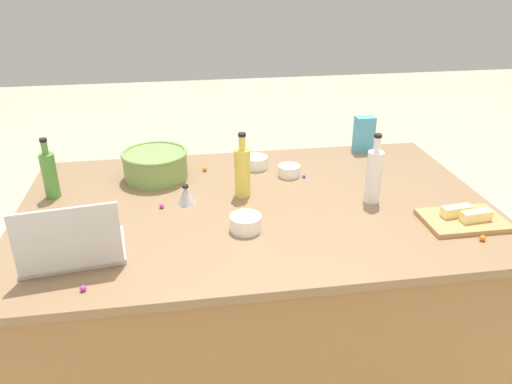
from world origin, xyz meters
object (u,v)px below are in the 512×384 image
(cutting_board, at_px, (463,220))
(bottle_oil, at_px, (242,171))
(bottle_olive, at_px, (50,174))
(laptop, at_px, (72,247))
(ramekin_small, at_px, (256,162))
(mixing_bowl_large, at_px, (155,164))
(bottle_vinegar, at_px, (374,175))
(butter_stick_left, at_px, (456,211))
(butter_stick_right, at_px, (476,216))
(kitchen_timer, at_px, (186,195))
(ramekin_wide, at_px, (289,171))
(ramekin_medium, at_px, (246,223))
(candy_bag, at_px, (364,134))

(cutting_board, bearing_deg, bottle_oil, -24.82)
(bottle_olive, bearing_deg, cutting_board, 163.28)
(laptop, xyz_separation_m, ramekin_small, (-0.67, -0.64, -0.02))
(mixing_bowl_large, relative_size, bottle_vinegar, 1.01)
(laptop, xyz_separation_m, bottle_olive, (0.16, -0.48, 0.05))
(bottle_olive, relative_size, butter_stick_left, 2.19)
(butter_stick_right, xyz_separation_m, kitchen_timer, (1.00, -0.33, -0.00))
(laptop, height_order, butter_stick_left, laptop)
(butter_stick_right, xyz_separation_m, ramekin_wide, (0.55, -0.52, -0.01))
(butter_stick_left, bearing_deg, mixing_bowl_large, -27.02)
(bottle_oil, bearing_deg, butter_stick_right, 154.70)
(ramekin_wide, height_order, kitchen_timer, kitchen_timer)
(cutting_board, relative_size, ramekin_wide, 3.05)
(bottle_oil, bearing_deg, ramekin_wide, -144.56)
(laptop, distance_m, bottle_vinegar, 1.09)
(cutting_board, xyz_separation_m, ramekin_small, (0.65, -0.61, 0.02))
(bottle_olive, distance_m, ramekin_small, 0.85)
(butter_stick_right, xyz_separation_m, ramekin_medium, (0.80, -0.09, -0.01))
(butter_stick_left, bearing_deg, kitchen_timer, -16.60)
(bottle_oil, bearing_deg, candy_bag, -148.07)
(bottle_vinegar, bearing_deg, laptop, 13.09)
(bottle_oil, relative_size, cutting_board, 0.91)
(bottle_olive, bearing_deg, butter_stick_left, 163.89)
(bottle_oil, relative_size, ramekin_small, 2.48)
(kitchen_timer, bearing_deg, candy_bag, -153.12)
(butter_stick_left, height_order, ramekin_medium, same)
(cutting_board, bearing_deg, laptop, 1.47)
(cutting_board, relative_size, candy_bag, 1.66)
(bottle_oil, distance_m, cutting_board, 0.82)
(cutting_board, bearing_deg, ramekin_medium, -5.08)
(ramekin_small, relative_size, ramekin_medium, 0.95)
(laptop, bearing_deg, cutting_board, -178.53)
(ramekin_small, bearing_deg, butter_stick_left, 136.91)
(bottle_vinegar, xyz_separation_m, butter_stick_left, (-0.24, 0.19, -0.07))
(bottle_oil, bearing_deg, cutting_board, 155.18)
(ramekin_wide, bearing_deg, bottle_olive, 3.41)
(laptop, bearing_deg, bottle_oil, -146.93)
(butter_stick_left, relative_size, kitchen_timer, 1.43)
(ramekin_wide, bearing_deg, bottle_oil, 35.44)
(cutting_board, height_order, kitchen_timer, kitchen_timer)
(laptop, height_order, cutting_board, laptop)
(ramekin_medium, bearing_deg, bottle_oil, -95.44)
(bottle_olive, bearing_deg, ramekin_small, -168.63)
(bottle_olive, xyz_separation_m, ramekin_medium, (-0.71, 0.38, -0.07))
(ramekin_wide, distance_m, candy_bag, 0.48)
(ramekin_wide, relative_size, candy_bag, 0.54)
(laptop, height_order, mixing_bowl_large, laptop)
(mixing_bowl_large, distance_m, bottle_vinegar, 0.90)
(bottle_oil, height_order, candy_bag, bottle_oil)
(butter_stick_right, bearing_deg, ramekin_medium, -6.48)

